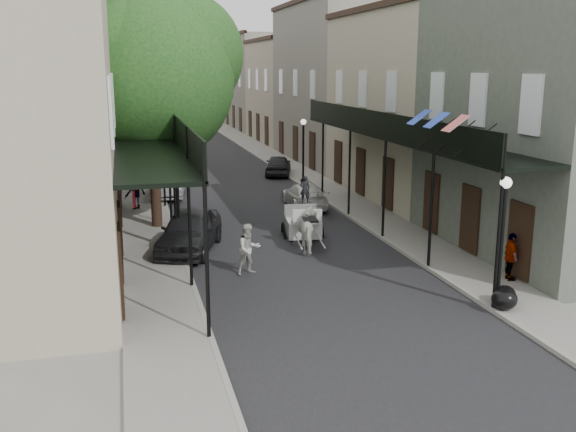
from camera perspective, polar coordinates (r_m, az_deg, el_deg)
ground at (r=19.14m, az=4.21°, el=-7.41°), size 140.00×140.00×0.00m
road at (r=38.01m, az=-5.44°, el=2.93°), size 8.00×90.00×0.01m
sidewalk_left at (r=37.56m, az=-13.00°, el=2.61°), size 2.20×90.00×0.12m
sidewalk_right at (r=39.08m, az=1.82°, el=3.34°), size 2.20×90.00×0.12m
building_row_left at (r=47.06m, az=-18.18°, el=10.73°), size 5.00×80.00×10.50m
building_row_right at (r=49.14m, az=2.65°, el=11.43°), size 5.00×80.00×10.50m
gallery_left at (r=24.11m, az=-12.02°, el=6.53°), size 2.20×18.05×4.88m
gallery_right at (r=26.32m, az=9.45°, el=7.17°), size 2.20×18.05×4.88m
tree_near at (r=27.19m, az=-11.32°, el=12.43°), size 7.31×6.80×9.63m
tree_far at (r=41.18m, az=-12.54°, el=11.63°), size 6.45×6.00×8.61m
lamppost_right_near at (r=18.54m, az=18.45°, el=-2.11°), size 0.32×0.32×3.71m
lamppost_left at (r=23.49m, az=-9.99°, el=1.50°), size 0.32×0.32×3.71m
lamppost_right_far at (r=36.64m, az=1.37°, el=5.83°), size 0.32×0.32×3.71m
horse at (r=23.80m, az=2.01°, el=-1.30°), size 1.08×1.94×1.55m
carriage at (r=26.07m, az=1.23°, el=0.51°), size 1.78×2.44×2.60m
pedestrian_walking at (r=21.15m, az=-3.51°, el=-2.95°), size 0.98×0.85×1.71m
pedestrian_sidewalk_left at (r=31.20m, az=-13.43°, el=2.16°), size 1.25×1.07×1.68m
pedestrian_sidewalk_right at (r=21.36m, az=19.21°, el=-3.44°), size 0.56×0.96×1.53m
car_left_near at (r=24.05m, az=-8.73°, el=-1.29°), size 3.23×4.93×1.56m
car_left_mid at (r=34.52m, az=-10.58°, el=3.00°), size 2.20×4.78×1.52m
car_left_far at (r=48.35m, az=-10.59°, el=5.82°), size 4.04×5.75×1.46m
car_right_near at (r=31.21m, az=1.47°, el=1.83°), size 1.82×4.13×1.18m
car_right_far at (r=40.56m, az=-0.88°, el=4.55°), size 2.52×4.07×1.29m
trash_bags at (r=19.12m, az=18.68°, el=-6.85°), size 0.97×1.12×0.61m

